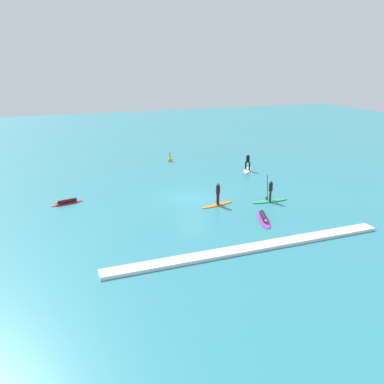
# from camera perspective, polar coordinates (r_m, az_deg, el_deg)

# --- Properties ---
(ground_plane) EXTENTS (120.00, 120.00, 0.00)m
(ground_plane) POSITION_cam_1_polar(r_m,az_deg,el_deg) (31.50, 0.00, -0.86)
(ground_plane) COLOR teal
(ground_plane) RESTS_ON ground
(surfer_on_orange_board) EXTENTS (2.91, 1.17, 1.75)m
(surfer_on_orange_board) POSITION_cam_1_polar(r_m,az_deg,el_deg) (29.84, 3.75, -0.97)
(surfer_on_orange_board) COLOR orange
(surfer_on_orange_board) RESTS_ON ground_plane
(surfer_on_purple_board) EXTENTS (1.78, 3.33, 0.42)m
(surfer_on_purple_board) POSITION_cam_1_polar(r_m,az_deg,el_deg) (27.56, 10.30, -3.69)
(surfer_on_purple_board) COLOR purple
(surfer_on_purple_board) RESTS_ON ground_plane
(surfer_on_white_board) EXTENTS (2.19, 2.65, 1.73)m
(surfer_on_white_board) POSITION_cam_1_polar(r_m,az_deg,el_deg) (39.87, 8.03, 3.71)
(surfer_on_white_board) COLOR white
(surfer_on_white_board) RESTS_ON ground_plane
(surfer_on_red_board) EXTENTS (2.52, 1.12, 0.36)m
(surfer_on_red_board) POSITION_cam_1_polar(r_m,az_deg,el_deg) (31.64, -17.64, -1.40)
(surfer_on_red_board) COLOR red
(surfer_on_red_board) RESTS_ON ground_plane
(surfer_on_green_board) EXTENTS (3.08, 0.73, 2.07)m
(surfer_on_green_board) POSITION_cam_1_polar(r_m,az_deg,el_deg) (31.17, 11.20, -0.65)
(surfer_on_green_board) COLOR #23B266
(surfer_on_green_board) RESTS_ON ground_plane
(marker_buoy) EXTENTS (0.50, 0.50, 1.15)m
(marker_buoy) POSITION_cam_1_polar(r_m,az_deg,el_deg) (43.47, -3.20, 4.71)
(marker_buoy) COLOR yellow
(marker_buoy) RESTS_ON ground_plane
(wave_crest) EXTENTS (17.42, 0.90, 0.18)m
(wave_crest) POSITION_cam_1_polar(r_m,az_deg,el_deg) (23.27, 8.64, -7.98)
(wave_crest) COLOR white
(wave_crest) RESTS_ON ground_plane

